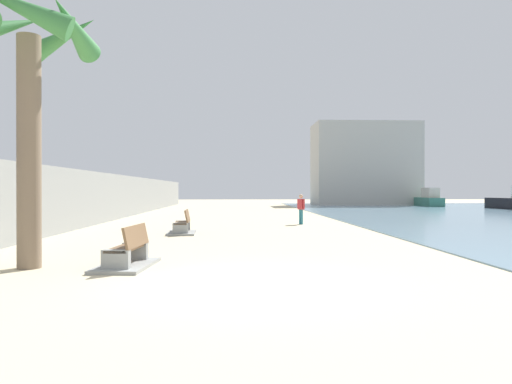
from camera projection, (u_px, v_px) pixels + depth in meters
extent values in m
plane|color=#C6B793|center=(235.00, 221.00, 26.96)|extent=(120.00, 120.00, 0.00)
cube|color=gray|center=(103.00, 197.00, 26.62)|extent=(0.80, 64.00, 2.73)
cylinder|color=#7A6651|center=(29.00, 152.00, 10.74)|extent=(0.53, 0.53, 5.33)
cone|color=#387A3D|center=(74.00, 28.00, 10.72)|extent=(0.66, 2.22, 1.09)
cone|color=#387A3D|center=(61.00, 38.00, 11.67)|extent=(2.24, 1.36, 1.21)
cone|color=#387A3D|center=(6.00, 27.00, 11.24)|extent=(1.69, 2.08, 1.44)
cone|color=#387A3D|center=(19.00, 7.00, 9.77)|extent=(2.25, 1.04, 1.29)
cube|color=gray|center=(116.00, 261.00, 10.19)|extent=(0.62, 0.25, 0.50)
cube|color=gray|center=(135.00, 252.00, 11.59)|extent=(0.62, 0.25, 0.50)
cube|color=brown|center=(126.00, 248.00, 10.89)|extent=(0.64, 1.64, 0.06)
cube|color=brown|center=(136.00, 236.00, 10.88)|extent=(0.30, 1.61, 0.50)
cube|color=gray|center=(126.00, 265.00, 10.89)|extent=(1.28, 2.19, 0.08)
cube|color=gray|center=(180.00, 229.00, 18.51)|extent=(0.61, 0.22, 0.50)
cube|color=gray|center=(183.00, 226.00, 19.91)|extent=(0.61, 0.22, 0.50)
cube|color=brown|center=(182.00, 223.00, 19.21)|extent=(0.56, 1.62, 0.06)
cube|color=brown|center=(187.00, 216.00, 19.23)|extent=(0.22, 1.61, 0.50)
cube|color=gray|center=(182.00, 233.00, 19.21)|extent=(1.18, 2.14, 0.08)
cylinder|color=teal|center=(302.00, 217.00, 24.29)|extent=(0.12, 0.12, 0.78)
cylinder|color=teal|center=(300.00, 217.00, 24.39)|extent=(0.12, 0.12, 0.78)
cube|color=#B22D33|center=(301.00, 204.00, 24.34)|extent=(0.33, 0.37, 0.55)
sphere|color=tan|center=(301.00, 196.00, 24.33)|extent=(0.21, 0.21, 0.21)
cylinder|color=#B22D33|center=(304.00, 204.00, 24.16)|extent=(0.09, 0.09, 0.49)
cylinder|color=#B22D33|center=(298.00, 204.00, 24.51)|extent=(0.09, 0.09, 0.49)
cube|color=#337060|center=(427.00, 202.00, 50.82)|extent=(1.85, 5.73, 0.92)
cube|color=beige|center=(430.00, 193.00, 49.96)|extent=(1.23, 2.54, 1.07)
cube|color=#ADAAA3|center=(365.00, 164.00, 55.59)|extent=(12.00, 6.00, 9.61)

